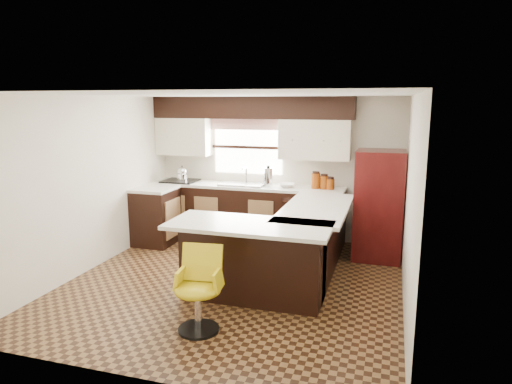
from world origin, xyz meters
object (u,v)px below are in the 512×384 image
(peninsula_return, at_px, (253,262))
(bar_chair, at_px, (198,291))
(peninsula_long, at_px, (312,242))
(refrigerator, at_px, (379,205))

(peninsula_return, height_order, bar_chair, peninsula_return)
(bar_chair, bearing_deg, peninsula_long, 59.77)
(peninsula_return, distance_m, refrigerator, 2.37)
(peninsula_long, relative_size, refrigerator, 1.20)
(peninsula_return, distance_m, bar_chair, 0.99)
(peninsula_long, xyz_separation_m, bar_chair, (-0.83, -1.91, -0.01))
(bar_chair, bearing_deg, refrigerator, 52.87)
(peninsula_long, height_order, refrigerator, refrigerator)
(refrigerator, bearing_deg, peninsula_return, -125.48)
(peninsula_long, distance_m, refrigerator, 1.30)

